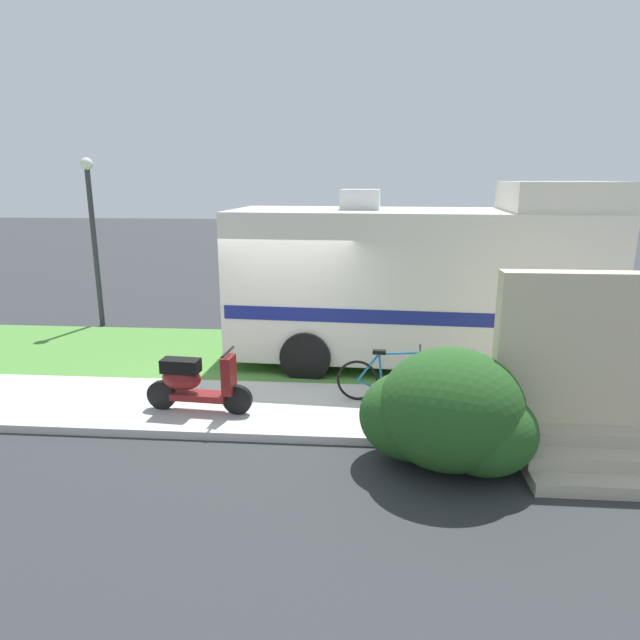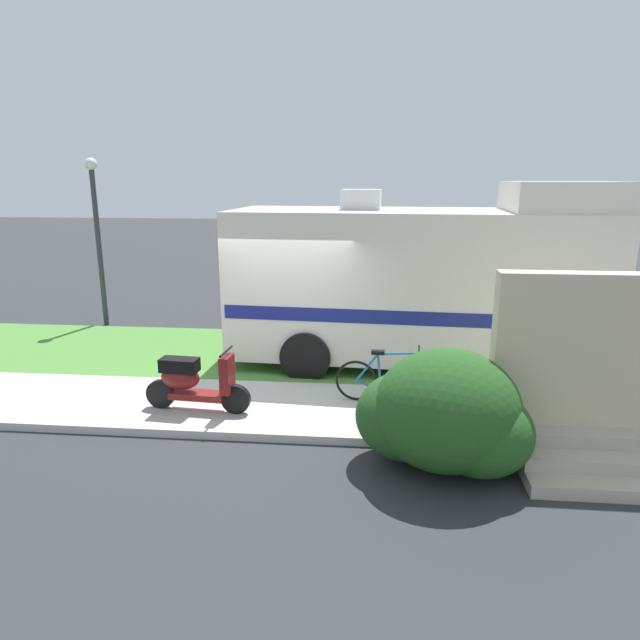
{
  "view_description": "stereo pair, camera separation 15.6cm",
  "coord_description": "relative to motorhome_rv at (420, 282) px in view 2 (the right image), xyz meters",
  "views": [
    {
      "loc": [
        1.42,
        -9.02,
        3.49
      ],
      "look_at": [
        0.68,
        0.3,
        1.1
      ],
      "focal_mm": 31.13,
      "sensor_mm": 36.0,
      "label": 1
    },
    {
      "loc": [
        1.58,
        -9.0,
        3.49
      ],
      "look_at": [
        0.68,
        0.3,
        1.1
      ],
      "focal_mm": 31.13,
      "sensor_mm": 36.0,
      "label": 2
    }
  ],
  "objects": [
    {
      "name": "ground_plane",
      "position": [
        -2.45,
        -1.23,
        -1.64
      ],
      "size": [
        80.0,
        80.0,
        0.0
      ],
      "primitive_type": "plane",
      "color": "#2D3033"
    },
    {
      "name": "bush_by_porch",
      "position": [
        0.02,
        -3.91,
        -0.93
      ],
      "size": [
        2.11,
        1.58,
        1.5
      ],
      "color": "#23511E",
      "rests_on": "ground"
    },
    {
      "name": "street_lamp_post",
      "position": [
        -7.36,
        2.37,
        0.78
      ],
      "size": [
        0.28,
        0.28,
        3.95
      ],
      "color": "#333338",
      "rests_on": "ground"
    },
    {
      "name": "bottle_green",
      "position": [
        2.38,
        -2.66,
        -1.42
      ],
      "size": [
        0.07,
        0.07,
        0.22
      ],
      "color": "#B2B2B7",
      "rests_on": "ground"
    },
    {
      "name": "motorhome_rv",
      "position": [
        0.0,
        0.0,
        0.0
      ],
      "size": [
        6.82,
        2.79,
        3.44
      ],
      "color": "silver",
      "rests_on": "ground"
    },
    {
      "name": "porch_steps",
      "position": [
        1.65,
        -3.52,
        -0.67
      ],
      "size": [
        2.0,
        1.26,
        2.4
      ],
      "color": "#B2A893",
      "rests_on": "ground"
    },
    {
      "name": "sidewalk",
      "position": [
        -2.45,
        -2.43,
        -1.58
      ],
      "size": [
        24.0,
        2.0,
        0.12
      ],
      "color": "beige",
      "rests_on": "ground"
    },
    {
      "name": "scooter",
      "position": [
        -3.49,
        -2.72,
        -1.06
      ],
      "size": [
        1.62,
        0.5,
        0.97
      ],
      "color": "black",
      "rests_on": "ground"
    },
    {
      "name": "bicycle",
      "position": [
        -0.58,
        -2.15,
        -1.15
      ],
      "size": [
        1.67,
        0.52,
        0.88
      ],
      "color": "black",
      "rests_on": "ground"
    },
    {
      "name": "pickup_truck_near",
      "position": [
        0.16,
        5.14,
        -0.69
      ],
      "size": [
        5.59,
        2.4,
        1.77
      ],
      "color": "#1E478C",
      "rests_on": "ground"
    },
    {
      "name": "bottle_spare",
      "position": [
        1.96,
        -2.38,
        -1.41
      ],
      "size": [
        0.08,
        0.08,
        0.25
      ],
      "color": "navy",
      "rests_on": "ground"
    },
    {
      "name": "grass_strip",
      "position": [
        -2.45,
        0.27,
        -1.6
      ],
      "size": [
        24.0,
        3.4,
        0.08
      ],
      "color": "#4C8438",
      "rests_on": "ground"
    }
  ]
}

